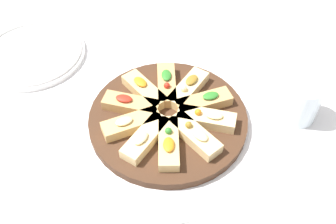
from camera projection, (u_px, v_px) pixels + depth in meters
ground_plane at (168, 122)px, 0.78m from camera, size 3.00×3.00×0.00m
serving_board at (168, 119)px, 0.77m from camera, size 0.31×0.31×0.02m
focaccia_slice_0 at (131, 124)px, 0.74m from camera, size 0.05×0.11×0.03m
focaccia_slice_1 at (145, 138)px, 0.71m from camera, size 0.08×0.12×0.03m
focaccia_slice_2 at (169, 143)px, 0.71m from camera, size 0.11×0.09×0.03m
focaccia_slice_3 at (195, 135)px, 0.72m from camera, size 0.12×0.05×0.03m
focaccia_slice_4 at (206, 118)px, 0.74m from camera, size 0.10×0.11×0.03m
focaccia_slice_5 at (204, 102)px, 0.77m from camera, size 0.06×0.12×0.03m
focaccia_slice_6 at (188, 88)px, 0.80m from camera, size 0.08×0.12×0.03m
focaccia_slice_7 at (167, 84)px, 0.81m from camera, size 0.11×0.09×0.03m
focaccia_slice_8 at (144, 90)px, 0.79m from camera, size 0.12×0.05×0.03m
focaccia_slice_9 at (131, 104)px, 0.77m from camera, size 0.10×0.10×0.03m
plate_right at (32, 53)px, 0.90m from camera, size 0.24×0.24×0.02m
water_glass at (302, 101)px, 0.76m from camera, size 0.07×0.07×0.08m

